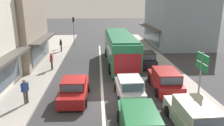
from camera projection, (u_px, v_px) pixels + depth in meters
ground_plane at (102, 96)px, 15.49m from camera, size 140.00×140.00×0.00m
lane_centre_line at (101, 77)px, 19.32m from camera, size 0.20×28.00×0.01m
sidewalk_left at (30, 71)px, 20.79m from camera, size 5.20×44.00×0.14m
kerb_right at (163, 68)px, 21.62m from camera, size 2.80×44.00×0.12m
shopfront_mid_block at (1, 30)px, 22.33m from camera, size 8.76×8.26×7.28m
building_right_far at (177, 18)px, 32.17m from camera, size 8.46×10.82×7.97m
city_bus at (120, 47)px, 22.69m from camera, size 2.87×10.89×3.23m
sedan_adjacent_lane_trail at (74, 90)px, 14.94m from camera, size 1.99×4.25×1.47m
wagon_behind_bus_near at (139, 123)px, 10.68m from camera, size 2.01×4.54×1.58m
hatchback_queue_gap_filler at (129, 88)px, 15.04m from camera, size 1.90×3.75×1.54m
parked_wagon_kerb_front at (193, 117)px, 11.32m from camera, size 1.99×4.53×1.58m
parked_wagon_kerb_second at (165, 80)px, 16.50m from camera, size 2.04×4.55×1.58m
parked_hatchback_kerb_third at (146, 59)px, 22.42m from camera, size 1.89×3.74×1.54m
traffic_light_downstreet at (74, 26)px, 32.09m from camera, size 0.33×0.24×4.20m
directional_road_sign at (202, 67)px, 13.05m from camera, size 0.10×1.40×3.60m
pedestrian_with_handbag_near at (61, 44)px, 28.24m from camera, size 0.42×0.64×1.63m
pedestrian_browsing_midblock at (52, 60)px, 20.72m from camera, size 0.25×0.65×1.63m
pedestrian_far_walker at (25, 90)px, 13.87m from camera, size 0.39×0.48×1.63m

